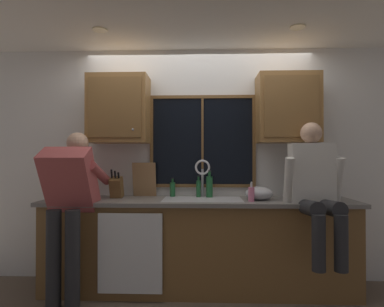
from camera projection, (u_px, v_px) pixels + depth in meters
The scene contains 25 objects.
back_wall at pixel (199, 164), 3.60m from camera, with size 5.47×0.12×2.55m, color silver.
ceiling_downlight_left at pixel (100, 30), 2.99m from camera, with size 0.14×0.14×0.01m, color #FFEAB2.
ceiling_downlight_right at pixel (298, 27), 2.92m from camera, with size 0.14×0.14×0.01m, color #FFEAB2.
window_glass at pixel (202, 141), 3.54m from camera, with size 1.10×0.02×0.95m, color black.
window_frame_top at pixel (202, 97), 3.53m from camera, with size 1.17×0.02×0.04m, color brown.
window_frame_bottom at pixel (203, 186), 3.52m from camera, with size 1.17×0.02×0.04m, color brown.
window_frame_left at pixel (152, 141), 3.55m from camera, with size 0.04×0.02×0.95m, color brown.
window_frame_right at pixel (254, 141), 3.51m from camera, with size 0.04×0.02×0.95m, color brown.
window_mullion_center at pixel (202, 141), 3.52m from camera, with size 0.02×0.02×0.95m, color brown.
lower_cabinet_run at pixel (198, 246), 3.24m from camera, with size 3.07×0.58×0.88m, color brown.
countertop at pixel (198, 201), 3.23m from camera, with size 3.13×0.62×0.04m, color slate.
dishwasher_front at pixel (130, 253), 2.95m from camera, with size 0.60×0.02×0.74m, color white.
upper_cabinet_left at pixel (119, 109), 3.41m from camera, with size 0.63×0.36×0.72m.
upper_cabinet_right at pixel (288, 109), 3.35m from camera, with size 0.63×0.36×0.72m.
sink at pixel (202, 209), 3.24m from camera, with size 0.80×0.46×0.21m.
faucet at pixel (203, 173), 3.42m from camera, with size 0.18×0.09×0.40m.
person_standing at pixel (69, 198), 2.95m from camera, with size 0.53×0.67×1.59m.
person_sitting_on_counter at pixel (315, 184), 2.93m from camera, with size 0.54×0.60×1.26m.
knife_block at pixel (116, 188), 3.34m from camera, with size 0.12×0.18×0.32m.
cutting_board at pixel (144, 180), 3.47m from camera, with size 0.25×0.02×0.38m, color #997047.
mixing_bowl at pixel (259, 193), 3.21m from camera, with size 0.28×0.28×0.14m, color #B7B7BC.
soap_dispenser at pixel (251, 194), 3.08m from camera, with size 0.06×0.07×0.19m.
bottle_green_glass at pixel (198, 188), 3.41m from camera, with size 0.05×0.05×0.23m.
bottle_tall_clear at pixel (209, 186), 3.40m from camera, with size 0.07×0.07×0.29m.
bottle_amber_small at pixel (173, 189), 3.46m from camera, with size 0.06×0.06×0.20m.
Camera 1 is at (0.05, -3.54, 1.35)m, focal length 29.82 mm.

